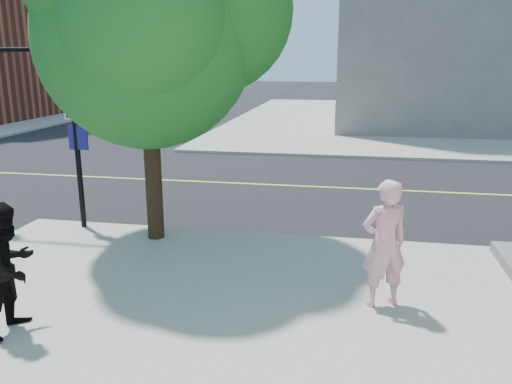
# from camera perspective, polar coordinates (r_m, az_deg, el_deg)

# --- Properties ---
(ground) EXTENTS (140.00, 140.00, 0.00)m
(ground) POSITION_cam_1_polar(r_m,az_deg,el_deg) (11.96, -18.89, -3.64)
(ground) COLOR black
(ground) RESTS_ON ground
(road_ew) EXTENTS (140.00, 9.00, 0.01)m
(road_ew) POSITION_cam_1_polar(r_m,az_deg,el_deg) (15.87, -11.06, 1.34)
(road_ew) COLOR black
(road_ew) RESTS_ON ground
(sidewalk_ne) EXTENTS (29.00, 25.00, 0.12)m
(sidewalk_ne) POSITION_cam_1_polar(r_m,az_deg,el_deg) (32.48, 24.44, 7.14)
(sidewalk_ne) COLOR gray
(sidewalk_ne) RESTS_ON ground
(man_on_phone) EXTENTS (0.80, 0.68, 1.87)m
(man_on_phone) POSITION_cam_1_polar(r_m,az_deg,el_deg) (7.50, 14.02, -5.58)
(man_on_phone) COLOR pink
(man_on_phone) RESTS_ON sidewalk_se
(pedestrian) EXTENTS (0.71, 0.88, 1.73)m
(pedestrian) POSITION_cam_1_polar(r_m,az_deg,el_deg) (7.39, -25.62, -7.55)
(pedestrian) COLOR black
(pedestrian) RESTS_ON sidewalk_se
(street_tree) EXTENTS (4.96, 4.51, 6.58)m
(street_tree) POSITION_cam_1_polar(r_m,az_deg,el_deg) (9.92, -11.55, 18.85)
(street_tree) COLOR black
(street_tree) RESTS_ON sidewalk_se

